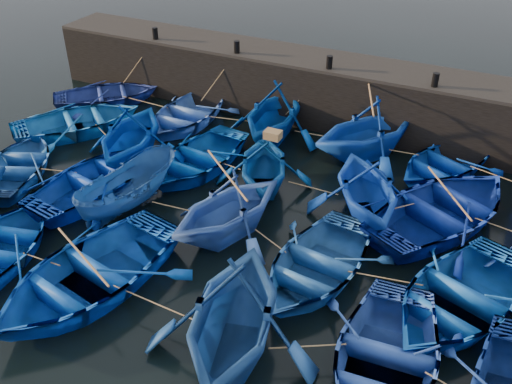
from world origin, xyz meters
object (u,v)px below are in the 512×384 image
at_px(boat_0, 107,95).
at_px(boat_8, 197,158).
at_px(wooden_crate, 273,135).
at_px(boat_13, 18,165).

bearing_deg(boat_0, boat_8, -158.48).
bearing_deg(boat_8, boat_0, 160.17).
distance_m(boat_8, wooden_crate, 3.45).
height_order(boat_8, boat_13, boat_8).
relative_size(boat_13, wooden_crate, 8.36).
height_order(boat_0, boat_8, boat_8).
height_order(boat_8, wooden_crate, wooden_crate).
relative_size(boat_0, wooden_crate, 8.45).
relative_size(boat_8, wooden_crate, 8.99).
bearing_deg(boat_13, wooden_crate, 175.93).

